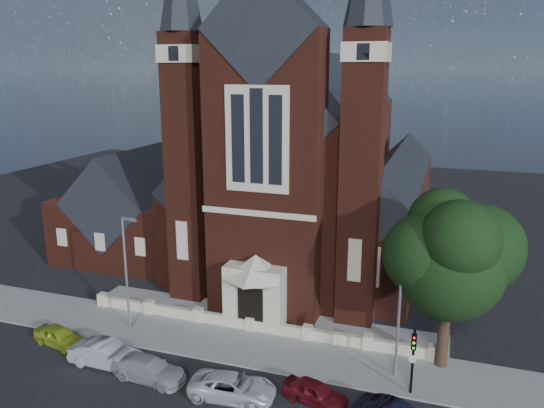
{
  "coord_description": "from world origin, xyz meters",
  "views": [
    {
      "loc": [
        12.07,
        -24.38,
        17.53
      ],
      "look_at": [
        -0.34,
        12.0,
        7.65
      ],
      "focal_mm": 35.0,
      "sensor_mm": 36.0,
      "label": 1
    }
  ],
  "objects": [
    {
      "name": "street_lamp_left",
      "position": [
        -7.91,
        4.0,
        4.6
      ],
      "size": [
        1.16,
        0.22,
        8.09
      ],
      "color": "gray",
      "rests_on": "ground"
    },
    {
      "name": "traffic_signal",
      "position": [
        11.0,
        2.43,
        2.58
      ],
      "size": [
        0.28,
        0.42,
        4.0
      ],
      "color": "black",
      "rests_on": "ground"
    },
    {
      "name": "parish_hall",
      "position": [
        -16.0,
        18.0,
        4.01
      ],
      "size": [
        12.0,
        12.2,
        10.24
      ],
      "color": "#4C1F14",
      "rests_on": "ground"
    },
    {
      "name": "pavement_strip",
      "position": [
        0.0,
        4.5,
        0.0
      ],
      "size": [
        60.0,
        5.0,
        0.12
      ],
      "primitive_type": "cube",
      "color": "gray",
      "rests_on": "ground"
    },
    {
      "name": "ground",
      "position": [
        0.0,
        15.0,
        0.0
      ],
      "size": [
        120.0,
        120.0,
        0.0
      ],
      "primitive_type": "plane",
      "color": "black",
      "rests_on": "ground"
    },
    {
      "name": "car_lime_van",
      "position": [
        -11.13,
        0.68,
        0.63
      ],
      "size": [
        3.91,
        2.16,
        1.26
      ],
      "primitive_type": "imported",
      "rotation": [
        0.0,
        0.0,
        1.38
      ],
      "color": "#A1B724",
      "rests_on": "ground"
    },
    {
      "name": "street_lamp_right",
      "position": [
        10.09,
        4.0,
        4.6
      ],
      "size": [
        1.16,
        0.22,
        8.09
      ],
      "color": "gray",
      "rests_on": "ground"
    },
    {
      "name": "car_silver_b",
      "position": [
        -3.46,
        -0.89,
        0.67
      ],
      "size": [
        4.74,
        2.3,
        1.33
      ],
      "primitive_type": "imported",
      "rotation": [
        0.0,
        0.0,
        1.47
      ],
      "color": "#A7ABAF",
      "rests_on": "ground"
    },
    {
      "name": "car_dark_red",
      "position": [
        6.18,
        0.07,
        0.62
      ],
      "size": [
        3.92,
        2.35,
        1.25
      ],
      "primitive_type": "imported",
      "rotation": [
        0.0,
        0.0,
        1.32
      ],
      "color": "maroon",
      "rests_on": "ground"
    },
    {
      "name": "forecourt_wall",
      "position": [
        0.0,
        6.5,
        0.0
      ],
      "size": [
        24.0,
        0.4,
        0.9
      ],
      "primitive_type": "cube",
      "color": "beige",
      "rests_on": "ground"
    },
    {
      "name": "street_tree",
      "position": [
        12.6,
        5.71,
        6.96
      ],
      "size": [
        6.4,
        6.6,
        10.7
      ],
      "color": "black",
      "rests_on": "ground"
    },
    {
      "name": "church",
      "position": [
        -0.0,
        22.94,
        8.19
      ],
      "size": [
        20.01,
        34.9,
        29.2
      ],
      "color": "#4C1F14",
      "rests_on": "ground"
    },
    {
      "name": "car_silver_a",
      "position": [
        -6.68,
        -0.43,
        0.76
      ],
      "size": [
        4.62,
        1.63,
        1.52
      ],
      "primitive_type": "imported",
      "rotation": [
        0.0,
        0.0,
        1.57
      ],
      "color": "#A6A9AE",
      "rests_on": "ground"
    },
    {
      "name": "forecourt_paving",
      "position": [
        0.0,
        8.5,
        0.0
      ],
      "size": [
        26.0,
        3.0,
        0.14
      ],
      "primitive_type": "cube",
      "color": "gray",
      "rests_on": "ground"
    },
    {
      "name": "car_white_suv",
      "position": [
        1.81,
        -0.96,
        0.67
      ],
      "size": [
        4.99,
        2.65,
        1.34
      ],
      "primitive_type": "imported",
      "rotation": [
        0.0,
        0.0,
        1.66
      ],
      "color": "silver",
      "rests_on": "ground"
    }
  ]
}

